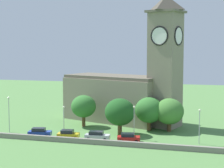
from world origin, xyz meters
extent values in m
plane|color=#517F42|center=(0.00, 15.00, 0.00)|extent=(200.00, 200.00, 0.00)
cube|color=gray|center=(-2.44, 19.51, 5.15)|extent=(26.22, 18.07, 10.30)
cube|color=#5C5547|center=(-2.44, 19.51, 10.65)|extent=(25.94, 17.25, 0.70)
cube|color=gray|center=(10.32, 15.10, 12.64)|extent=(7.65, 7.65, 25.28)
cube|color=#675F4F|center=(10.32, 15.10, 25.53)|extent=(8.88, 8.88, 0.50)
pyramid|color=#484338|center=(10.32, 15.10, 27.43)|extent=(8.03, 8.03, 3.31)
cylinder|color=white|center=(9.32, 12.20, 20.22)|extent=(3.68, 1.37, 3.85)
torus|color=black|center=(9.32, 12.20, 20.22)|extent=(4.08, 1.70, 4.20)
cylinder|color=white|center=(13.22, 14.09, 20.22)|extent=(1.37, 3.68, 3.85)
torus|color=black|center=(13.22, 14.09, 20.22)|extent=(1.70, 4.08, 4.20)
cube|color=gray|center=(0.00, -3.81, 0.49)|extent=(58.59, 0.70, 0.97)
cube|color=#233D9E|center=(-12.41, -1.14, 0.74)|extent=(4.81, 2.66, 0.82)
cube|color=#1E232B|center=(-12.63, -1.18, 1.48)|extent=(2.81, 2.04, 0.65)
cylinder|color=black|center=(-11.08, 0.05, 0.33)|extent=(0.71, 0.45, 0.66)
cylinder|color=black|center=(-10.72, -1.68, 0.33)|extent=(0.71, 0.45, 0.66)
cylinder|color=black|center=(-14.11, -0.59, 0.33)|extent=(0.71, 0.45, 0.66)
cylinder|color=black|center=(-13.74, -2.32, 0.33)|extent=(0.71, 0.45, 0.66)
cube|color=gold|center=(-6.32, -1.17, 0.72)|extent=(4.45, 2.53, 0.80)
cube|color=#1E232B|center=(-6.53, -1.20, 1.44)|extent=(2.58, 2.03, 0.64)
cylinder|color=black|center=(-5.04, 0.00, 0.32)|extent=(0.69, 0.44, 0.64)
cylinder|color=black|center=(-4.76, -1.91, 0.32)|extent=(0.69, 0.44, 0.64)
cylinder|color=black|center=(-7.88, -0.42, 0.32)|extent=(0.69, 0.44, 0.64)
cylinder|color=black|center=(-7.59, -2.33, 0.32)|extent=(0.69, 0.44, 0.64)
cube|color=silver|center=(-0.53, -0.71, 0.71)|extent=(4.90, 2.16, 0.79)
cube|color=#1E232B|center=(-0.77, -0.73, 1.42)|extent=(2.79, 1.76, 0.63)
cylinder|color=black|center=(1.00, 0.30, 0.32)|extent=(0.66, 0.37, 0.63)
cylinder|color=black|center=(1.16, -1.41, 0.32)|extent=(0.66, 0.37, 0.63)
cylinder|color=black|center=(-2.22, 0.00, 0.32)|extent=(0.66, 0.37, 0.63)
cylinder|color=black|center=(-2.06, -1.71, 0.32)|extent=(0.66, 0.37, 0.63)
cube|color=red|center=(5.56, -0.47, 0.69)|extent=(4.52, 2.71, 0.76)
cube|color=#1E232B|center=(5.35, -0.51, 1.37)|extent=(2.66, 2.11, 0.60)
cylinder|color=black|center=(6.77, 0.75, 0.31)|extent=(0.67, 0.46, 0.61)
cylinder|color=black|center=(7.16, -1.11, 0.31)|extent=(0.67, 0.46, 0.61)
cylinder|color=black|center=(3.96, 0.16, 0.31)|extent=(0.67, 0.46, 0.61)
cylinder|color=black|center=(4.34, -1.69, 0.31)|extent=(0.67, 0.46, 0.61)
cylinder|color=#9EA0A5|center=(-20.39, 0.82, 3.51)|extent=(0.14, 0.14, 7.01)
sphere|color=#F4EFCC|center=(-20.39, 0.82, 7.23)|extent=(0.44, 0.44, 0.44)
cylinder|color=#9EA0A5|center=(-7.94, 0.55, 2.85)|extent=(0.14, 0.14, 5.69)
sphere|color=#F4EFCC|center=(-7.94, 0.55, 5.91)|extent=(0.44, 0.44, 0.44)
cylinder|color=#9EA0A5|center=(6.03, 2.14, 3.04)|extent=(0.14, 0.14, 6.08)
sphere|color=#F4EFCC|center=(6.03, 2.14, 6.30)|extent=(0.44, 0.44, 0.44)
cylinder|color=#9EA0A5|center=(18.40, 1.54, 3.03)|extent=(0.14, 0.14, 6.07)
sphere|color=#F4EFCC|center=(18.40, 1.54, 6.29)|extent=(0.44, 0.44, 0.44)
cylinder|color=brown|center=(7.64, 10.24, 1.08)|extent=(0.85, 0.85, 2.15)
ellipsoid|color=#33702D|center=(7.64, 10.24, 4.44)|extent=(6.09, 6.09, 5.48)
cylinder|color=brown|center=(-7.29, 10.41, 1.25)|extent=(0.78, 0.78, 2.50)
ellipsoid|color=#33702D|center=(-7.29, 10.41, 4.59)|extent=(5.58, 5.58, 5.02)
cylinder|color=brown|center=(11.89, 10.47, 1.01)|extent=(0.86, 0.86, 2.01)
ellipsoid|color=#427A33|center=(11.89, 10.47, 4.30)|extent=(6.12, 6.12, 5.50)
cylinder|color=brown|center=(2.46, 5.04, 1.17)|extent=(0.86, 0.86, 2.34)
ellipsoid|color=#1E511E|center=(2.46, 5.04, 4.65)|extent=(6.16, 6.16, 5.54)
camera|label=1|loc=(20.46, -67.06, 17.63)|focal=59.29mm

